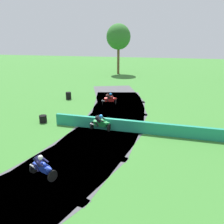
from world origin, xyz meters
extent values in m
plane|color=#38752D|center=(0.00, 0.00, 0.00)|extent=(120.00, 120.00, 0.00)
cube|color=#47474C|center=(-1.58, -7.75, 0.00)|extent=(7.81, 10.37, 0.01)
cube|color=#47474C|center=(-0.56, -3.93, 0.00)|extent=(6.81, 10.03, 0.01)
cube|color=#47474C|center=(-0.06, 0.00, 0.00)|extent=(5.68, 9.51, 0.01)
cube|color=#47474C|center=(-0.08, 3.96, 0.00)|extent=(5.77, 9.56, 0.01)
cube|color=#47474C|center=(-0.62, 7.89, 0.00)|extent=(6.89, 10.06, 0.01)
cube|color=#47474C|center=(-1.68, 11.70, 0.00)|extent=(7.88, 10.39, 0.01)
cube|color=#1E8466|center=(5.74, -0.35, 0.45)|extent=(20.10, 1.53, 0.90)
cylinder|color=black|center=(-1.11, -7.35, 0.29)|extent=(0.35, 0.69, 0.70)
cylinder|color=black|center=(-2.40, -6.82, 0.29)|extent=(0.35, 0.69, 0.70)
cube|color=#1E38B2|center=(-1.78, -7.14, 0.59)|extent=(1.06, 0.71, 0.45)
ellipsoid|color=#1E38B2|center=(-1.63, -7.26, 0.84)|extent=(0.53, 0.46, 0.29)
cone|color=#1E38B2|center=(-1.16, -7.42, 0.71)|extent=(0.50, 0.43, 0.46)
cylinder|color=#B2B2B7|center=(-2.37, -7.00, 0.49)|extent=(0.41, 0.24, 0.17)
cube|color=#1E1E4C|center=(-1.88, -7.18, 0.96)|extent=(0.59, 0.41, 0.61)
sphere|color=white|center=(-1.70, -7.31, 1.24)|extent=(0.26, 0.26, 0.26)
cylinder|color=#1E1E4C|center=(-1.56, -7.13, 1.02)|extent=(0.43, 0.23, 0.24)
cylinder|color=#1E1E4C|center=(-1.69, -7.45, 0.95)|extent=(0.43, 0.23, 0.24)
cylinder|color=#1E1E4C|center=(-1.88, -6.91, 0.64)|extent=(0.31, 0.15, 0.42)
cylinder|color=#1E1E4C|center=(-2.01, -7.24, 0.57)|extent=(0.31, 0.15, 0.42)
cylinder|color=black|center=(0.20, -0.39, 0.29)|extent=(0.18, 0.73, 0.72)
cylinder|color=black|center=(-1.19, -0.22, 0.29)|extent=(0.18, 0.73, 0.72)
cube|color=#198438|center=(-0.50, -0.37, 0.58)|extent=(1.04, 0.48, 0.45)
ellipsoid|color=#198438|center=(-0.33, -0.45, 0.84)|extent=(0.48, 0.38, 0.30)
cone|color=#198438|center=(0.17, -0.48, 0.70)|extent=(0.43, 0.42, 0.47)
cylinder|color=#B2B2B7|center=(-1.11, -0.40, 0.48)|extent=(0.42, 0.14, 0.17)
cube|color=black|center=(-0.59, -0.45, 0.96)|extent=(0.53, 0.41, 0.62)
sphere|color=#1E7FE0|center=(-0.38, -0.54, 1.23)|extent=(0.26, 0.26, 0.26)
cylinder|color=black|center=(-0.29, -0.32, 1.02)|extent=(0.43, 0.12, 0.24)
cylinder|color=black|center=(-0.34, -0.66, 0.94)|extent=(0.43, 0.12, 0.24)
cylinder|color=black|center=(-0.66, -0.18, 0.64)|extent=(0.29, 0.19, 0.42)
cylinder|color=black|center=(-0.70, -0.53, 0.56)|extent=(0.29, 0.19, 0.42)
cylinder|color=black|center=(-0.74, 6.92, 0.28)|extent=(0.29, 0.76, 0.76)
cylinder|color=black|center=(-2.10, 6.55, 0.28)|extent=(0.29, 0.76, 0.76)
cube|color=red|center=(-1.39, 6.65, 0.57)|extent=(1.07, 0.64, 0.47)
ellipsoid|color=red|center=(-1.20, 6.61, 0.82)|extent=(0.51, 0.44, 0.32)
cone|color=red|center=(-0.73, 6.79, 0.68)|extent=(0.44, 0.46, 0.48)
cylinder|color=#B2B2B7|center=(-1.95, 6.40, 0.46)|extent=(0.42, 0.23, 0.18)
cube|color=#331919|center=(-1.44, 6.51, 0.93)|extent=(0.53, 0.49, 0.63)
sphere|color=#1E7FE0|center=(-1.20, 6.48, 1.20)|extent=(0.26, 0.26, 0.26)
cylinder|color=#331919|center=(-1.21, 6.74, 1.01)|extent=(0.43, 0.25, 0.24)
cylinder|color=#331919|center=(-1.12, 6.41, 0.90)|extent=(0.43, 0.25, 0.24)
cylinder|color=#331919|center=(-1.61, 6.76, 0.65)|extent=(0.26, 0.27, 0.42)
cylinder|color=#331919|center=(-1.52, 6.43, 0.53)|extent=(0.26, 0.27, 0.42)
cylinder|color=black|center=(-5.64, 0.38, 0.10)|extent=(0.61, 0.61, 0.20)
cylinder|color=black|center=(-5.64, 0.38, 0.30)|extent=(0.61, 0.61, 0.20)
cylinder|color=black|center=(-5.64, 0.38, 0.50)|extent=(0.61, 0.61, 0.20)
cylinder|color=black|center=(-6.40, 7.90, 0.10)|extent=(0.60, 0.60, 0.20)
cylinder|color=black|center=(-6.40, 7.90, 0.30)|extent=(0.60, 0.60, 0.20)
cylinder|color=black|center=(-6.40, 7.90, 0.50)|extent=(0.60, 0.60, 0.20)
cylinder|color=black|center=(-6.40, 7.90, 0.70)|extent=(0.60, 0.60, 0.20)
cylinder|color=brown|center=(-4.33, 27.07, 2.37)|extent=(0.44, 0.44, 4.75)
ellipsoid|color=#2D6B28|center=(-4.33, 27.07, 6.56)|extent=(4.27, 4.27, 4.48)
camera|label=1|loc=(4.03, -17.01, 7.09)|focal=38.80mm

